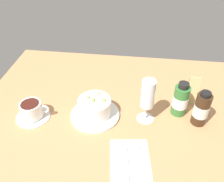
{
  "coord_description": "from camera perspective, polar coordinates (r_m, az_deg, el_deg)",
  "views": [
    {
      "loc": [
        9.39,
        -73.35,
        66.44
      ],
      "look_at": [
        -0.16,
        1.59,
        7.01
      ],
      "focal_mm": 38.62,
      "sensor_mm": 36.0,
      "label": 1
    }
  ],
  "objects": [
    {
      "name": "ground_plane",
      "position": [
        1.0,
        -0.03,
        -4.38
      ],
      "size": [
        110.0,
        84.0,
        3.0
      ],
      "primitive_type": "cube",
      "color": "#B27F51"
    },
    {
      "name": "porridge_bowl",
      "position": [
        0.93,
        -4.11,
        -4.15
      ],
      "size": [
        19.04,
        19.04,
        8.97
      ],
      "color": "white",
      "rests_on": "ground_plane"
    },
    {
      "name": "cutlery_setting",
      "position": [
        0.82,
        4.4,
        -16.13
      ],
      "size": [
        15.31,
        20.24,
        0.9
      ],
      "color": "white",
      "rests_on": "ground_plane"
    },
    {
      "name": "coffee_cup",
      "position": [
        0.98,
        -18.42,
        -4.48
      ],
      "size": [
        13.45,
        13.12,
        6.85
      ],
      "color": "white",
      "rests_on": "ground_plane"
    },
    {
      "name": "wine_glass",
      "position": [
        0.88,
        8.46,
        -1.18
      ],
      "size": [
        6.59,
        6.59,
        17.98
      ],
      "color": "white",
      "rests_on": "ground_plane"
    },
    {
      "name": "sauce_bottle_green",
      "position": [
        0.97,
        15.87,
        -1.88
      ],
      "size": [
        6.01,
        6.01,
        14.48
      ],
      "color": "#337233",
      "rests_on": "ground_plane"
    },
    {
      "name": "sauce_bottle_brown",
      "position": [
        0.94,
        20.39,
        -4.05
      ],
      "size": [
        5.62,
        5.62,
        14.57
      ],
      "color": "#382314",
      "rests_on": "ground_plane"
    },
    {
      "name": "menu_card",
      "position": [
        1.05,
        18.64,
        0.54
      ],
      "size": [
        4.57,
        6.9,
        11.5
      ],
      "color": "tan",
      "rests_on": "ground_plane"
    }
  ]
}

